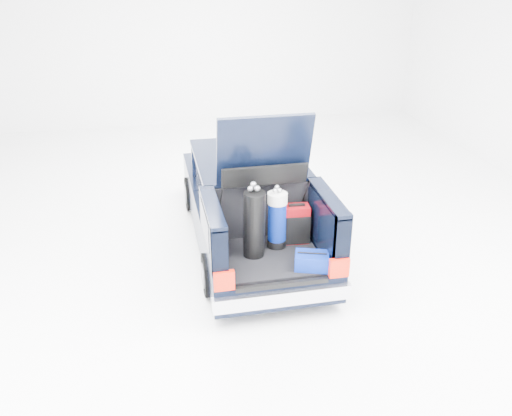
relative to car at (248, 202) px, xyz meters
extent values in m
plane|color=white|center=(0.00, -0.11, -0.67)|extent=(14.00, 14.00, 0.00)
cube|color=black|center=(0.00, 0.54, -0.17)|extent=(1.75, 3.00, 0.70)
cube|color=black|center=(0.00, 2.11, -0.27)|extent=(1.70, 0.30, 0.50)
cube|color=#BABAC2|center=(0.00, 2.25, -0.34)|extent=(1.72, 0.10, 0.22)
cube|color=black|center=(0.00, 0.04, 0.45)|extent=(1.55, 1.95, 0.54)
cube|color=black|center=(0.00, 0.04, 0.74)|extent=(1.62, 2.05, 0.06)
cube|color=black|center=(0.00, -1.61, -0.32)|extent=(1.75, 1.30, 0.40)
cube|color=black|center=(0.00, -1.59, -0.10)|extent=(1.32, 1.18, 0.05)
cube|color=black|center=(-0.78, -1.61, 0.30)|extent=(0.20, 1.30, 0.85)
cube|color=black|center=(0.78, -1.61, 0.30)|extent=(0.20, 1.30, 0.85)
cube|color=black|center=(-0.78, -1.61, 0.74)|extent=(0.20, 1.30, 0.06)
cube|color=black|center=(0.78, -1.61, 0.74)|extent=(0.20, 1.30, 0.06)
cube|color=black|center=(0.00, -0.99, 0.30)|extent=(1.36, 0.08, 0.84)
cube|color=#BABAC2|center=(0.00, -2.29, -0.29)|extent=(1.80, 0.12, 0.20)
cube|color=#A91607|center=(-0.74, -2.26, 0.05)|extent=(0.26, 0.07, 0.26)
cube|color=#A91607|center=(0.74, -2.26, 0.05)|extent=(0.26, 0.07, 0.26)
cube|color=black|center=(0.00, -2.25, -0.12)|extent=(1.20, 0.06, 0.06)
cube|color=black|center=(0.00, -1.16, 1.29)|extent=(1.28, 0.33, 1.03)
cube|color=black|center=(0.00, -1.12, 1.43)|extent=(0.95, 0.17, 0.54)
cylinder|color=black|center=(-0.82, 1.34, -0.36)|extent=(0.20, 0.62, 0.62)
cylinder|color=slate|center=(-0.82, 1.34, -0.36)|extent=(0.23, 0.36, 0.36)
cylinder|color=black|center=(0.82, 1.34, -0.36)|extent=(0.20, 0.62, 0.62)
cylinder|color=slate|center=(0.82, 1.34, -0.36)|extent=(0.23, 0.36, 0.36)
cylinder|color=black|center=(-0.82, -1.46, -0.36)|extent=(0.20, 0.62, 0.62)
cylinder|color=slate|center=(-0.82, -1.46, -0.36)|extent=(0.23, 0.36, 0.36)
cylinder|color=black|center=(0.82, -1.46, -0.36)|extent=(0.20, 0.62, 0.62)
cylinder|color=slate|center=(0.82, -1.46, -0.36)|extent=(0.23, 0.36, 0.36)
cube|color=#710308|center=(0.44, -1.27, 0.21)|extent=(0.37, 0.25, 0.56)
cube|color=black|center=(0.44, -1.27, 0.50)|extent=(0.23, 0.07, 0.03)
cube|color=black|center=(0.44, -1.38, 0.15)|extent=(0.36, 0.04, 0.42)
cylinder|color=black|center=(-0.21, -1.53, 0.40)|extent=(0.36, 0.38, 0.95)
cube|color=white|center=(-0.21, -1.41, 0.43)|extent=(0.11, 0.05, 0.33)
sphere|color=#99999E|center=(-0.26, -1.51, 0.91)|extent=(0.08, 0.08, 0.08)
sphere|color=#99999E|center=(-0.18, -1.57, 0.93)|extent=(0.08, 0.08, 0.08)
cylinder|color=black|center=(0.14, -1.35, -0.02)|extent=(0.36, 0.36, 0.11)
cylinder|color=navy|center=(0.14, -1.35, 0.32)|extent=(0.33, 0.33, 0.58)
cylinder|color=white|center=(0.14, -1.35, 0.66)|extent=(0.36, 0.36, 0.15)
sphere|color=#99999E|center=(0.18, -1.32, 0.77)|extent=(0.07, 0.07, 0.07)
sphere|color=#99999E|center=(0.14, -1.30, 0.81)|extent=(0.07, 0.07, 0.07)
cube|color=navy|center=(0.46, -2.01, 0.03)|extent=(0.50, 0.41, 0.21)
cylinder|color=black|center=(0.46, -2.01, 0.15)|extent=(0.37, 0.14, 0.02)
camera|label=1|loc=(-1.48, -7.80, 3.71)|focal=38.00mm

